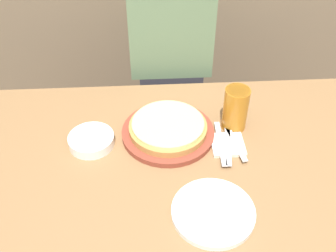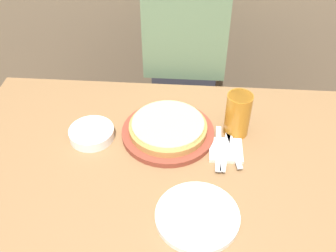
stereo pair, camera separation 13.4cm
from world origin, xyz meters
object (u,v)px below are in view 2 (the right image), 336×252
object	(u,v)px
diner_person	(184,77)
dinner_knife	(226,148)
dinner_plate	(197,216)
beer_glass	(238,113)
spoon	(234,149)
pizza_on_board	(168,129)
side_bowl	(92,133)
fork	(218,148)

from	to	relation	value
diner_person	dinner_knife	bearing A→B (deg)	-73.62
dinner_knife	diner_person	world-z (taller)	diner_person
dinner_plate	diner_person	size ratio (longest dim) A/B	0.18
beer_glass	dinner_plate	size ratio (longest dim) A/B	0.67
dinner_knife	spoon	distance (m)	0.02
pizza_on_board	dinner_plate	distance (m)	0.36
beer_glass	spoon	size ratio (longest dim) A/B	0.87
side_bowl	dinner_knife	bearing A→B (deg)	-4.42
dinner_plate	dinner_knife	world-z (taller)	dinner_plate
spoon	dinner_plate	bearing A→B (deg)	-112.74
side_bowl	beer_glass	bearing A→B (deg)	7.38
dinner_plate	spoon	size ratio (longest dim) A/B	1.31
beer_glass	side_bowl	size ratio (longest dim) A/B	1.03
fork	spoon	world-z (taller)	same
fork	dinner_plate	bearing A→B (deg)	-103.30
beer_glass	dinner_plate	distance (m)	0.40
side_bowl	diner_person	size ratio (longest dim) A/B	0.12
pizza_on_board	beer_glass	bearing A→B (deg)	7.54
pizza_on_board	side_bowl	distance (m)	0.26
dinner_plate	fork	xyz separation A→B (m)	(0.06, 0.27, 0.01)
fork	pizza_on_board	bearing A→B (deg)	158.36
beer_glass	dinner_knife	xyz separation A→B (m)	(-0.04, -0.10, -0.07)
pizza_on_board	diner_person	xyz separation A→B (m)	(0.04, 0.47, -0.10)
pizza_on_board	spoon	world-z (taller)	pizza_on_board
beer_glass	side_bowl	xyz separation A→B (m)	(-0.50, -0.06, -0.07)
fork	dinner_knife	bearing A→B (deg)	0.00
side_bowl	fork	size ratio (longest dim) A/B	0.72
dinner_knife	dinner_plate	bearing A→B (deg)	-108.15
beer_glass	diner_person	xyz separation A→B (m)	(-0.20, 0.44, -0.16)
side_bowl	dinner_knife	size ratio (longest dim) A/B	0.72
pizza_on_board	side_bowl	xyz separation A→B (m)	(-0.26, -0.03, -0.01)
dinner_plate	spoon	world-z (taller)	dinner_plate
fork	spoon	bearing A→B (deg)	0.00
side_bowl	diner_person	distance (m)	0.60
dinner_plate	pizza_on_board	bearing A→B (deg)	107.49
side_bowl	spoon	xyz separation A→B (m)	(0.48, -0.04, -0.00)
dinner_plate	dinner_knife	size ratio (longest dim) A/B	1.12
dinner_plate	side_bowl	xyz separation A→B (m)	(-0.37, 0.31, 0.01)
spoon	fork	bearing A→B (deg)	180.00
pizza_on_board	fork	xyz separation A→B (m)	(0.17, -0.07, -0.01)
dinner_knife	spoon	xyz separation A→B (m)	(0.02, 0.00, 0.00)
side_bowl	dinner_knife	xyz separation A→B (m)	(0.46, -0.04, -0.00)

